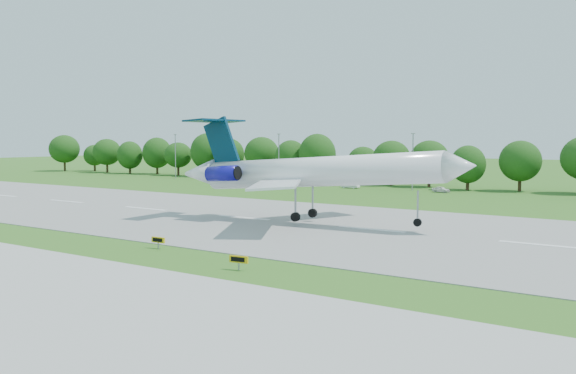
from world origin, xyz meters
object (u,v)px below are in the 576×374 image
at_px(taxi_sign_left, 158,240).
at_px(airliner, 305,171).
at_px(service_vehicle_a, 350,185).
at_px(service_vehicle_b, 441,189).

bearing_deg(taxi_sign_left, airliner, 81.72).
distance_m(service_vehicle_a, service_vehicle_b, 20.83).
bearing_deg(service_vehicle_a, airliner, -156.46).
height_order(taxi_sign_left, service_vehicle_a, service_vehicle_a).
relative_size(taxi_sign_left, service_vehicle_b, 0.46).
xyz_separation_m(taxi_sign_left, service_vehicle_b, (-1.55, 80.07, -0.24)).
distance_m(taxi_sign_left, service_vehicle_a, 82.32).
relative_size(taxi_sign_left, service_vehicle_a, 0.41).
height_order(taxi_sign_left, service_vehicle_b, service_vehicle_b).
distance_m(airliner, taxi_sign_left, 24.82).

